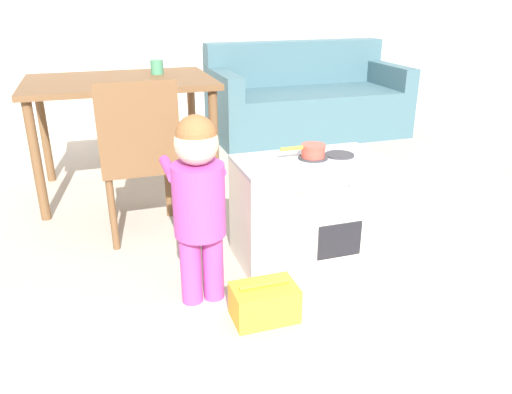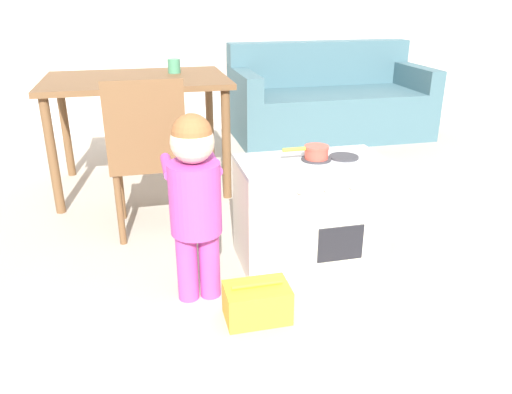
{
  "view_description": "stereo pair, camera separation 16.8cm",
  "coord_description": "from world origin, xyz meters",
  "px_view_note": "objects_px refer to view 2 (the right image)",
  "views": [
    {
      "loc": [
        -0.7,
        -0.99,
        1.25
      ],
      "look_at": [
        -0.05,
        0.99,
        0.39
      ],
      "focal_mm": 35.0,
      "sensor_mm": 36.0,
      "label": 1
    },
    {
      "loc": [
        -0.54,
        -1.03,
        1.25
      ],
      "look_at": [
        -0.05,
        0.99,
        0.39
      ],
      "focal_mm": 35.0,
      "sensor_mm": 36.0,
      "label": 2
    }
  ],
  "objects_px": {
    "play_kitchen": "(310,210)",
    "dining_chair_near": "(148,154)",
    "child_figure": "(195,191)",
    "cup_on_table": "(174,66)",
    "toy_pot": "(316,151)",
    "dining_table": "(137,92)",
    "toy_basket": "(257,302)",
    "couch": "(328,103)"
  },
  "relations": [
    {
      "from": "dining_table",
      "to": "dining_chair_near",
      "type": "xyz_separation_m",
      "value": [
        0.02,
        -0.76,
        -0.19
      ]
    },
    {
      "from": "dining_table",
      "to": "cup_on_table",
      "type": "height_order",
      "value": "cup_on_table"
    },
    {
      "from": "dining_table",
      "to": "dining_chair_near",
      "type": "bearing_deg",
      "value": -88.38
    },
    {
      "from": "toy_pot",
      "to": "cup_on_table",
      "type": "xyz_separation_m",
      "value": [
        -0.52,
        1.36,
        0.23
      ]
    },
    {
      "from": "dining_table",
      "to": "couch",
      "type": "height_order",
      "value": "couch"
    },
    {
      "from": "toy_basket",
      "to": "dining_chair_near",
      "type": "bearing_deg",
      "value": 112.41
    },
    {
      "from": "toy_pot",
      "to": "toy_basket",
      "type": "xyz_separation_m",
      "value": [
        -0.39,
        -0.44,
        -0.48
      ]
    },
    {
      "from": "couch",
      "to": "dining_table",
      "type": "bearing_deg",
      "value": -150.2
    },
    {
      "from": "toy_pot",
      "to": "cup_on_table",
      "type": "relative_size",
      "value": 2.41
    },
    {
      "from": "couch",
      "to": "cup_on_table",
      "type": "relative_size",
      "value": 18.99
    },
    {
      "from": "toy_basket",
      "to": "dining_table",
      "type": "xyz_separation_m",
      "value": [
        -0.39,
        1.67,
        0.57
      ]
    },
    {
      "from": "toy_pot",
      "to": "dining_chair_near",
      "type": "height_order",
      "value": "dining_chair_near"
    },
    {
      "from": "play_kitchen",
      "to": "cup_on_table",
      "type": "relative_size",
      "value": 7.57
    },
    {
      "from": "play_kitchen",
      "to": "couch",
      "type": "height_order",
      "value": "couch"
    },
    {
      "from": "child_figure",
      "to": "cup_on_table",
      "type": "distance_m",
      "value": 1.6
    },
    {
      "from": "child_figure",
      "to": "dining_table",
      "type": "height_order",
      "value": "child_figure"
    },
    {
      "from": "child_figure",
      "to": "toy_basket",
      "type": "height_order",
      "value": "child_figure"
    },
    {
      "from": "couch",
      "to": "cup_on_table",
      "type": "height_order",
      "value": "cup_on_table"
    },
    {
      "from": "play_kitchen",
      "to": "couch",
      "type": "relative_size",
      "value": 0.4
    },
    {
      "from": "toy_basket",
      "to": "couch",
      "type": "relative_size",
      "value": 0.15
    },
    {
      "from": "play_kitchen",
      "to": "toy_pot",
      "type": "xyz_separation_m",
      "value": [
        0.01,
        0.0,
        0.3
      ]
    },
    {
      "from": "dining_chair_near",
      "to": "child_figure",
      "type": "bearing_deg",
      "value": -76.46
    },
    {
      "from": "child_figure",
      "to": "couch",
      "type": "distance_m",
      "value": 2.88
    },
    {
      "from": "play_kitchen",
      "to": "couch",
      "type": "distance_m",
      "value": 2.41
    },
    {
      "from": "cup_on_table",
      "to": "play_kitchen",
      "type": "bearing_deg",
      "value": -69.39
    },
    {
      "from": "toy_pot",
      "to": "cup_on_table",
      "type": "distance_m",
      "value": 1.47
    },
    {
      "from": "dining_table",
      "to": "dining_chair_near",
      "type": "relative_size",
      "value": 1.34
    },
    {
      "from": "play_kitchen",
      "to": "dining_table",
      "type": "height_order",
      "value": "dining_table"
    },
    {
      "from": "toy_pot",
      "to": "dining_table",
      "type": "relative_size",
      "value": 0.19
    },
    {
      "from": "child_figure",
      "to": "cup_on_table",
      "type": "relative_size",
      "value": 8.87
    },
    {
      "from": "toy_basket",
      "to": "play_kitchen",
      "type": "bearing_deg",
      "value": 49.3
    },
    {
      "from": "child_figure",
      "to": "cup_on_table",
      "type": "height_order",
      "value": "cup_on_table"
    },
    {
      "from": "dining_table",
      "to": "cup_on_table",
      "type": "distance_m",
      "value": 0.32
    },
    {
      "from": "child_figure",
      "to": "dining_table",
      "type": "relative_size",
      "value": 0.71
    },
    {
      "from": "play_kitchen",
      "to": "dining_chair_near",
      "type": "distance_m",
      "value": 0.9
    },
    {
      "from": "play_kitchen",
      "to": "dining_chair_near",
      "type": "bearing_deg",
      "value": 147.84
    },
    {
      "from": "dining_chair_near",
      "to": "cup_on_table",
      "type": "height_order",
      "value": "dining_chair_near"
    },
    {
      "from": "play_kitchen",
      "to": "child_figure",
      "type": "relative_size",
      "value": 0.85
    },
    {
      "from": "toy_pot",
      "to": "toy_basket",
      "type": "distance_m",
      "value": 0.76
    },
    {
      "from": "toy_basket",
      "to": "cup_on_table",
      "type": "xyz_separation_m",
      "value": [
        -0.14,
        1.79,
        0.71
      ]
    },
    {
      "from": "toy_basket",
      "to": "cup_on_table",
      "type": "relative_size",
      "value": 2.84
    },
    {
      "from": "toy_pot",
      "to": "couch",
      "type": "distance_m",
      "value": 2.42
    }
  ]
}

